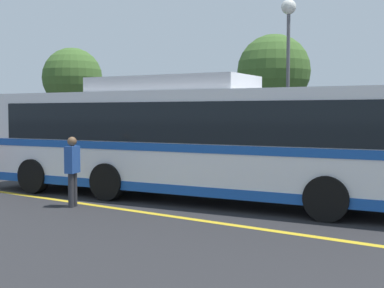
{
  "coord_description": "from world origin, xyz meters",
  "views": [
    {
      "loc": [
        7.2,
        -12.0,
        2.35
      ],
      "look_at": [
        -1.16,
        -0.34,
        1.5
      ],
      "focal_mm": 50.0,
      "sensor_mm": 36.0,
      "label": 1
    }
  ],
  "objects_px": {
    "transit_bus": "(191,138)",
    "tree_0": "(72,78)",
    "parked_car_0": "(68,146)",
    "parked_car_2": "(268,158)",
    "street_lamp": "(288,40)",
    "parked_car_1": "(161,151)",
    "tree_3": "(274,71)",
    "pedestrian_1": "(72,167)"
  },
  "relations": [
    {
      "from": "parked_car_1",
      "to": "parked_car_2",
      "type": "relative_size",
      "value": 0.92
    },
    {
      "from": "pedestrian_1",
      "to": "street_lamp",
      "type": "relative_size",
      "value": 0.26
    },
    {
      "from": "street_lamp",
      "to": "tree_3",
      "type": "xyz_separation_m",
      "value": [
        -1.51,
        1.74,
        -1.06
      ]
    },
    {
      "from": "parked_car_0",
      "to": "pedestrian_1",
      "type": "height_order",
      "value": "pedestrian_1"
    },
    {
      "from": "transit_bus",
      "to": "tree_3",
      "type": "height_order",
      "value": "tree_3"
    },
    {
      "from": "transit_bus",
      "to": "parked_car_0",
      "type": "distance_m",
      "value": 13.02
    },
    {
      "from": "tree_3",
      "to": "tree_0",
      "type": "bearing_deg",
      "value": 178.2
    },
    {
      "from": "parked_car_1",
      "to": "pedestrian_1",
      "type": "bearing_deg",
      "value": -157.62
    },
    {
      "from": "tree_0",
      "to": "tree_3",
      "type": "distance_m",
      "value": 13.41
    },
    {
      "from": "parked_car_2",
      "to": "tree_0",
      "type": "bearing_deg",
      "value": -105.46
    },
    {
      "from": "transit_bus",
      "to": "parked_car_1",
      "type": "relative_size",
      "value": 3.18
    },
    {
      "from": "transit_bus",
      "to": "tree_0",
      "type": "distance_m",
      "value": 18.85
    },
    {
      "from": "parked_car_2",
      "to": "pedestrian_1",
      "type": "distance_m",
      "value": 8.64
    },
    {
      "from": "transit_bus",
      "to": "parked_car_0",
      "type": "relative_size",
      "value": 3.17
    },
    {
      "from": "parked_car_0",
      "to": "pedestrian_1",
      "type": "distance_m",
      "value": 13.04
    },
    {
      "from": "parked_car_2",
      "to": "tree_3",
      "type": "bearing_deg",
      "value": -156.09
    },
    {
      "from": "parked_car_1",
      "to": "street_lamp",
      "type": "relative_size",
      "value": 0.62
    },
    {
      "from": "transit_bus",
      "to": "tree_3",
      "type": "distance_m",
      "value": 10.11
    },
    {
      "from": "parked_car_2",
      "to": "street_lamp",
      "type": "xyz_separation_m",
      "value": [
        -0.13,
        1.85,
        4.53
      ]
    },
    {
      "from": "transit_bus",
      "to": "street_lamp",
      "type": "height_order",
      "value": "street_lamp"
    },
    {
      "from": "tree_0",
      "to": "tree_3",
      "type": "xyz_separation_m",
      "value": [
        13.4,
        -0.42,
        -0.24
      ]
    },
    {
      "from": "parked_car_0",
      "to": "tree_0",
      "type": "bearing_deg",
      "value": -134.31
    },
    {
      "from": "parked_car_0",
      "to": "tree_0",
      "type": "distance_m",
      "value": 6.9
    },
    {
      "from": "transit_bus",
      "to": "pedestrian_1",
      "type": "bearing_deg",
      "value": -40.0
    },
    {
      "from": "parked_car_1",
      "to": "street_lamp",
      "type": "distance_m",
      "value": 6.91
    },
    {
      "from": "parked_car_0",
      "to": "parked_car_2",
      "type": "relative_size",
      "value": 0.93
    },
    {
      "from": "parked_car_2",
      "to": "tree_0",
      "type": "relative_size",
      "value": 0.73
    },
    {
      "from": "pedestrian_1",
      "to": "tree_0",
      "type": "relative_size",
      "value": 0.28
    },
    {
      "from": "parked_car_1",
      "to": "tree_0",
      "type": "xyz_separation_m",
      "value": [
        -9.97,
        4.0,
        3.65
      ]
    },
    {
      "from": "parked_car_2",
      "to": "street_lamp",
      "type": "bearing_deg",
      "value": -176.65
    },
    {
      "from": "street_lamp",
      "to": "tree_0",
      "type": "bearing_deg",
      "value": 171.76
    },
    {
      "from": "parked_car_1",
      "to": "parked_car_2",
      "type": "xyz_separation_m",
      "value": [
        5.06,
        -0.01,
        -0.06
      ]
    },
    {
      "from": "street_lamp",
      "to": "tree_0",
      "type": "height_order",
      "value": "street_lamp"
    },
    {
      "from": "tree_3",
      "to": "pedestrian_1",
      "type": "bearing_deg",
      "value": -86.83
    },
    {
      "from": "parked_car_1",
      "to": "parked_car_2",
      "type": "height_order",
      "value": "parked_car_1"
    },
    {
      "from": "parked_car_1",
      "to": "tree_3",
      "type": "xyz_separation_m",
      "value": [
        3.43,
        3.58,
        3.41
      ]
    },
    {
      "from": "parked_car_1",
      "to": "tree_3",
      "type": "relative_size",
      "value": 0.73
    },
    {
      "from": "parked_car_0",
      "to": "parked_car_2",
      "type": "distance_m",
      "value": 10.84
    },
    {
      "from": "parked_car_2",
      "to": "pedestrian_1",
      "type": "height_order",
      "value": "pedestrian_1"
    },
    {
      "from": "tree_0",
      "to": "tree_3",
      "type": "bearing_deg",
      "value": -1.8
    },
    {
      "from": "parked_car_1",
      "to": "tree_0",
      "type": "height_order",
      "value": "tree_0"
    },
    {
      "from": "street_lamp",
      "to": "parked_car_0",
      "type": "bearing_deg",
      "value": -169.84
    }
  ]
}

